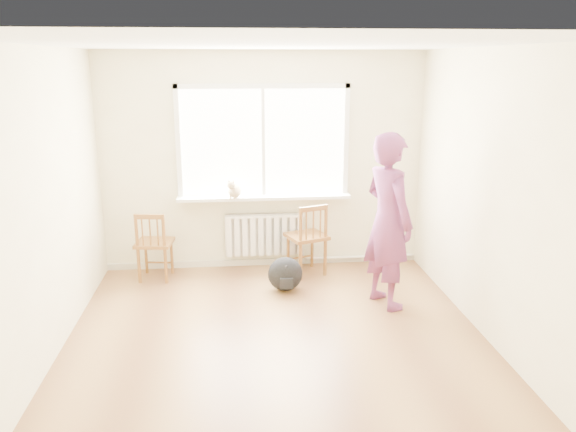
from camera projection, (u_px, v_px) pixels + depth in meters
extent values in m
plane|color=olive|center=(278.00, 349.00, 5.18)|extent=(4.50, 4.50, 0.00)
plane|color=white|center=(277.00, 44.00, 4.46)|extent=(4.50, 4.50, 0.00)
cube|color=#F2EAC1|center=(263.00, 162.00, 6.98)|extent=(4.00, 0.01, 2.70)
cube|color=white|center=(263.00, 143.00, 6.89)|extent=(2.00, 0.02, 1.30)
cube|color=white|center=(263.00, 86.00, 6.69)|extent=(2.12, 0.05, 0.06)
cube|color=white|center=(178.00, 144.00, 6.78)|extent=(0.06, 0.05, 1.42)
cube|color=white|center=(346.00, 142.00, 6.97)|extent=(0.06, 0.05, 1.42)
cube|color=white|center=(263.00, 143.00, 6.87)|extent=(0.04, 0.05, 1.30)
cube|color=white|center=(264.00, 197.00, 6.99)|extent=(2.15, 0.22, 0.04)
cube|color=white|center=(264.00, 234.00, 7.18)|extent=(1.00, 0.02, 0.55)
cube|color=white|center=(265.00, 236.00, 7.13)|extent=(1.00, 0.10, 0.51)
cube|color=white|center=(264.00, 216.00, 7.06)|extent=(1.00, 0.12, 0.03)
cylinder|color=silver|center=(360.00, 257.00, 7.38)|extent=(1.40, 0.04, 0.04)
cube|color=beige|center=(265.00, 262.00, 7.32)|extent=(4.00, 0.03, 0.08)
cube|color=brown|center=(154.00, 243.00, 6.76)|extent=(0.47, 0.45, 0.04)
cylinder|color=brown|center=(172.00, 256.00, 6.97)|extent=(0.04, 0.04, 0.45)
cylinder|color=brown|center=(146.00, 256.00, 6.98)|extent=(0.04, 0.04, 0.45)
cylinder|color=brown|center=(166.00, 265.00, 6.66)|extent=(0.04, 0.04, 0.45)
cylinder|color=brown|center=(139.00, 265.00, 6.67)|extent=(0.04, 0.04, 0.45)
cylinder|color=brown|center=(165.00, 249.00, 6.61)|extent=(0.04, 0.04, 0.85)
cylinder|color=brown|center=(138.00, 249.00, 6.62)|extent=(0.04, 0.04, 0.85)
cube|color=brown|center=(149.00, 217.00, 6.51)|extent=(0.35, 0.08, 0.06)
cylinder|color=brown|center=(158.00, 232.00, 6.55)|extent=(0.02, 0.02, 0.34)
cylinder|color=brown|center=(150.00, 232.00, 6.56)|extent=(0.02, 0.02, 0.34)
cylinder|color=brown|center=(142.00, 232.00, 6.56)|extent=(0.02, 0.02, 0.34)
cube|color=brown|center=(307.00, 236.00, 6.92)|extent=(0.57, 0.56, 0.04)
cylinder|color=brown|center=(312.00, 249.00, 7.20)|extent=(0.04, 0.04, 0.48)
cylinder|color=brown|center=(288.00, 253.00, 7.06)|extent=(0.04, 0.04, 0.48)
cylinder|color=brown|center=(325.00, 257.00, 6.91)|extent=(0.04, 0.04, 0.48)
cylinder|color=brown|center=(300.00, 261.00, 6.76)|extent=(0.04, 0.04, 0.48)
cylinder|color=brown|center=(325.00, 240.00, 6.85)|extent=(0.04, 0.04, 0.91)
cylinder|color=brown|center=(301.00, 244.00, 6.71)|extent=(0.04, 0.04, 0.91)
cube|color=brown|center=(314.00, 208.00, 6.66)|extent=(0.36, 0.16, 0.06)
cylinder|color=brown|center=(320.00, 223.00, 6.76)|extent=(0.02, 0.02, 0.36)
cylinder|color=brown|center=(313.00, 224.00, 6.72)|extent=(0.02, 0.02, 0.36)
cylinder|color=brown|center=(306.00, 225.00, 6.68)|extent=(0.02, 0.02, 0.36)
imported|color=#B33C3B|center=(388.00, 221.00, 5.91)|extent=(0.67, 0.80, 1.88)
ellipsoid|color=beige|center=(235.00, 190.00, 6.86)|extent=(0.24, 0.29, 0.18)
sphere|color=beige|center=(231.00, 185.00, 6.72)|extent=(0.10, 0.10, 0.10)
cone|color=beige|center=(229.00, 181.00, 6.71)|extent=(0.03, 0.03, 0.04)
cone|color=beige|center=(233.00, 181.00, 6.70)|extent=(0.03, 0.03, 0.04)
cylinder|color=beige|center=(238.00, 192.00, 6.99)|extent=(0.08, 0.16, 0.02)
cylinder|color=beige|center=(230.00, 196.00, 6.79)|extent=(0.02, 0.02, 0.09)
cylinder|color=beige|center=(235.00, 196.00, 6.78)|extent=(0.02, 0.02, 0.09)
ellipsoid|color=black|center=(285.00, 274.00, 6.46)|extent=(0.46, 0.39, 0.40)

